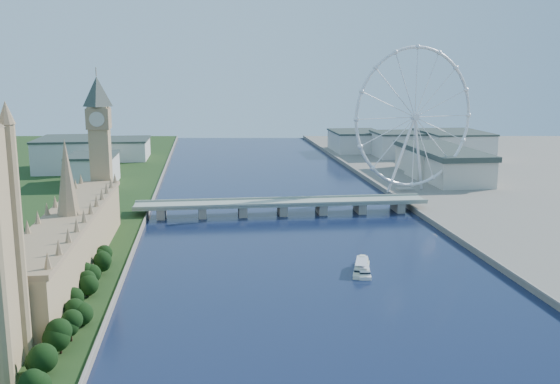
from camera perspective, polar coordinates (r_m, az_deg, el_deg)
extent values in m
cube|color=tan|center=(345.98, -18.56, -4.60)|extent=(24.00, 200.00, 28.00)
cone|color=#937A59|center=(338.39, -18.93, 1.28)|extent=(12.00, 12.00, 40.00)
cube|color=tan|center=(444.81, -16.03, 2.37)|extent=(13.00, 13.00, 80.00)
cube|color=#937A59|center=(441.33, -16.26, 6.48)|extent=(15.00, 15.00, 14.00)
pyramid|color=#2D3833|center=(440.18, -16.46, 10.11)|extent=(20.02, 20.02, 20.00)
cube|color=gray|center=(470.42, 0.20, -1.01)|extent=(220.00, 22.00, 2.00)
cube|color=gray|center=(469.13, -10.78, -1.84)|extent=(6.00, 20.00, 7.50)
cube|color=gray|center=(467.98, -7.11, -1.76)|extent=(6.00, 20.00, 7.50)
cube|color=gray|center=(468.76, -3.44, -1.67)|extent=(6.00, 20.00, 7.50)
cube|color=gray|center=(471.44, 0.20, -1.58)|extent=(6.00, 20.00, 7.50)
cube|color=gray|center=(476.01, 3.79, -1.48)|extent=(6.00, 20.00, 7.50)
cube|color=gray|center=(482.39, 7.29, -1.37)|extent=(6.00, 20.00, 7.50)
cube|color=gray|center=(490.54, 10.69, -1.27)|extent=(6.00, 20.00, 7.50)
torus|color=silver|center=(542.61, 12.23, 6.71)|extent=(113.60, 39.12, 118.60)
cylinder|color=silver|center=(542.61, 12.23, 6.71)|extent=(7.25, 6.61, 6.00)
cube|color=gray|center=(559.29, 11.34, 0.25)|extent=(14.00, 10.00, 2.00)
cube|color=beige|center=(602.31, -16.69, 1.92)|extent=(40.00, 60.00, 26.00)
cube|color=beige|center=(696.94, -18.73, 3.24)|extent=(60.00, 80.00, 32.00)
cube|color=beige|center=(767.77, -13.85, 3.80)|extent=(50.00, 70.00, 22.00)
cube|color=beige|center=(778.86, 10.88, 4.25)|extent=(60.00, 60.00, 28.00)
cube|color=beige|center=(780.66, 15.54, 4.13)|extent=(70.00, 90.00, 30.00)
cube|color=beige|center=(825.59, 6.96, 4.60)|extent=(60.00, 80.00, 24.00)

